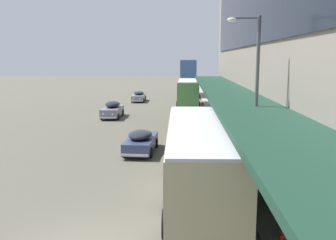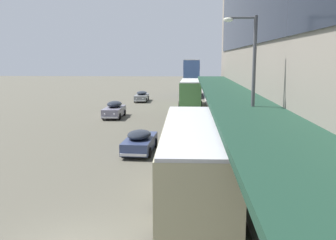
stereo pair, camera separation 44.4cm
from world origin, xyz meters
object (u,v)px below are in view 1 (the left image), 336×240
Objects in this scene: transit_bus_kerbside_far at (199,157)px; sedan_oncoming_rear at (112,110)px; transit_bus_kerbside_front at (188,76)px; sedan_trailing_mid at (141,141)px; street_lamp at (253,90)px; pedestrian_at_kerb at (256,151)px; transit_bus_kerbside_rear at (188,91)px; sedan_lead_near at (194,133)px; sedan_lead_mid at (139,96)px.

transit_bus_kerbside_far is 2.36× the size of sedan_oncoming_rear.
transit_bus_kerbside_front is at bearing 89.95° from transit_bus_kerbside_far.
street_lamp reaches higher than sedan_trailing_mid.
transit_bus_kerbside_rear is at bearing 96.64° from pedestrian_at_kerb.
pedestrian_at_kerb is at bearing 73.35° from street_lamp.
transit_bus_kerbside_front is at bearing 71.04° from sedan_oncoming_rear.
transit_bus_kerbside_front is 1.22× the size of street_lamp.
transit_bus_kerbside_rear is 21.44m from sedan_lead_near.
sedan_trailing_mid reaches higher than sedan_lead_mid.
transit_bus_kerbside_far reaches higher than sedan_lead_mid.
transit_bus_kerbside_front reaches higher than pedestrian_at_kerb.
transit_bus_kerbside_rear is 0.84× the size of transit_bus_kerbside_far.
sedan_oncoming_rear is (-0.92, -14.97, 0.09)m from sedan_lead_mid.
pedestrian_at_kerb is at bearing -32.28° from sedan_trailing_mid.
street_lamp reaches higher than transit_bus_kerbside_rear.
sedan_lead_near is at bearing 114.28° from pedestrian_at_kerb.
transit_bus_kerbside_rear is 30.77m from street_lamp.
transit_bus_kerbside_far is 1.45× the size of street_lamp.
sedan_lead_mid is at bearing 105.06° from sedan_lead_near.
transit_bus_kerbside_front is 38.10m from sedan_trailing_mid.
sedan_lead_mid is at bearing 100.68° from transit_bus_kerbside_far.
street_lamp is at bearing -47.49° from sedan_trailing_mid.
sedan_trailing_mid is 4.41m from sedan_lead_near.
transit_bus_kerbside_rear is 12.54m from sedan_oncoming_rear.
transit_bus_kerbside_front is 1.91× the size of sedan_lead_near.
street_lamp reaches higher than sedan_oncoming_rear.
sedan_oncoming_rear is at bearing -129.25° from transit_bus_kerbside_rear.
transit_bus_kerbside_far is 38.31m from sedan_lead_mid.
transit_bus_kerbside_front is 11.34m from sedan_lead_mid.
transit_bus_kerbside_front is at bearing 94.27° from pedestrian_at_kerb.
transit_bus_kerbside_front is at bearing 90.08° from sedan_lead_near.
street_lamp is at bearing 35.48° from transit_bus_kerbside_far.
pedestrian_at_kerb is (3.14, -42.03, -2.01)m from transit_bus_kerbside_front.
street_lamp is (2.41, -9.13, 3.78)m from sedan_lead_near.
sedan_lead_mid is at bearing 104.99° from street_lamp.
transit_bus_kerbside_far is at bearing -90.47° from sedan_lead_near.
transit_bus_kerbside_front is at bearing 49.87° from sedan_lead_mid.
transit_bus_kerbside_far is at bearing -90.05° from transit_bus_kerbside_front.
sedan_trailing_mid is (-3.45, -37.87, -2.46)m from transit_bus_kerbside_front.
transit_bus_kerbside_front is 44.40m from street_lamp.
sedan_trailing_mid is at bearing -95.20° from transit_bus_kerbside_front.
transit_bus_kerbside_far is 6.04× the size of pedestrian_at_kerb.
transit_bus_kerbside_rear is at bearing 94.88° from street_lamp.
sedan_trailing_mid is 2.50× the size of pedestrian_at_kerb.
transit_bus_kerbside_rear is at bearing -37.17° from sedan_lead_mid.
pedestrian_at_kerb is at bearing -65.72° from sedan_lead_near.
sedan_trailing_mid is 0.60× the size of street_lamp.
transit_bus_kerbside_far is at bearing -67.48° from sedan_trailing_mid.
sedan_lead_near is (7.19, -26.71, 0.07)m from sedan_lead_mid.
sedan_lead_near is (0.09, 10.91, -1.11)m from transit_bus_kerbside_far.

